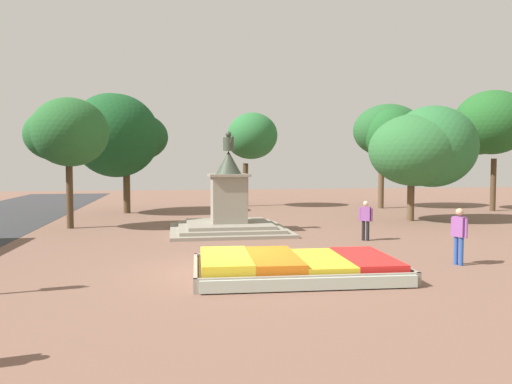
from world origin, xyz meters
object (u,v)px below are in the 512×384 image
at_px(flower_planter, 294,267).
at_px(pedestrian_near_planter, 459,232).
at_px(pedestrian_crossing_plaza, 366,218).
at_px(statue_monument, 229,211).

relative_size(flower_planter, pedestrian_near_planter, 3.34).
bearing_deg(pedestrian_near_planter, flower_planter, -173.33).
height_order(flower_planter, pedestrian_crossing_plaza, pedestrian_crossing_plaza).
distance_m(statue_monument, pedestrian_crossing_plaza, 6.27).
relative_size(flower_planter, pedestrian_crossing_plaza, 3.65).
distance_m(flower_planter, statue_monument, 9.32).
relative_size(pedestrian_near_planter, pedestrian_crossing_plaza, 1.09).
distance_m(statue_monument, pedestrian_near_planter, 10.59).
bearing_deg(flower_planter, pedestrian_crossing_plaza, 52.43).
bearing_deg(pedestrian_crossing_plaza, flower_planter, -127.57).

